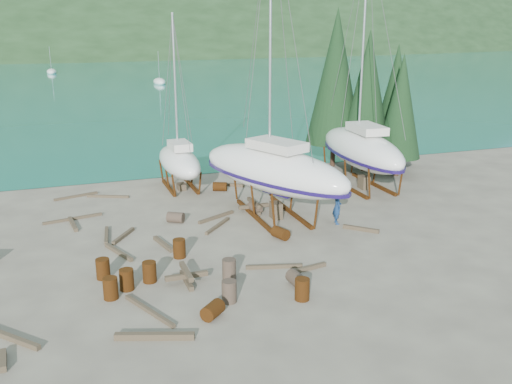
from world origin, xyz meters
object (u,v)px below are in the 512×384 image
object	(u,v)px
small_sailboat_shore	(179,161)
worker	(337,206)
large_sailboat_near	(273,169)
large_sailboat_far	(362,148)

from	to	relation	value
small_sailboat_shore	worker	size ratio (longest dim) A/B	5.74
large_sailboat_near	large_sailboat_far	size ratio (longest dim) A/B	1.06
large_sailboat_near	small_sailboat_shore	size ratio (longest dim) A/B	1.51
large_sailboat_near	small_sailboat_shore	world-z (taller)	large_sailboat_near
worker	small_sailboat_shore	bearing A→B (deg)	47.68
large_sailboat_far	worker	world-z (taller)	large_sailboat_far
small_sailboat_shore	worker	distance (m)	11.62
large_sailboat_far	small_sailboat_shore	bearing A→B (deg)	165.67
large_sailboat_far	small_sailboat_shore	distance (m)	11.87
large_sailboat_near	worker	distance (m)	4.05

